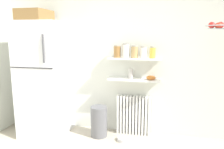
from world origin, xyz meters
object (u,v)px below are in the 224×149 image
object	(u,v)px
storage_jar_4	(153,52)
vase	(131,74)
storage_jar_0	(117,51)
shelf_bowl	(151,78)
trash_bin	(99,121)
refrigerator	(44,77)
storage_jar_2	(135,52)
storage_jar_3	(143,52)
pet_food_bowl	(123,139)
radiator	(134,115)
hanging_fruit_basket	(218,26)
storage_jar_1	(126,51)

from	to	relation	value
storage_jar_4	vase	bearing A→B (deg)	180.00
storage_jar_0	vase	bearing A→B (deg)	0.00
shelf_bowl	trash_bin	xyz separation A→B (m)	(-0.80, -0.18, -0.72)
refrigerator	shelf_bowl	size ratio (longest dim) A/B	13.71
storage_jar_2	storage_jar_3	size ratio (longest dim) A/B	1.06
storage_jar_0	vase	distance (m)	0.42
refrigerator	vase	xyz separation A→B (m)	(1.38, 0.24, 0.06)
refrigerator	pet_food_bowl	xyz separation A→B (m)	(1.30, -0.02, -0.93)
storage_jar_0	storage_jar_2	size ratio (longest dim) A/B	1.02
storage_jar_2	radiator	bearing A→B (deg)	90.00
trash_bin	hanging_fruit_basket	xyz separation A→B (m)	(1.63, -0.13, 1.49)
storage_jar_2	hanging_fruit_basket	world-z (taller)	hanging_fruit_basket
storage_jar_4	hanging_fruit_basket	distance (m)	0.95
storage_jar_1	vase	size ratio (longest dim) A/B	1.39
storage_jar_2	hanging_fruit_basket	distance (m)	1.19
storage_jar_3	pet_food_bowl	world-z (taller)	storage_jar_3
storage_jar_0	refrigerator	bearing A→B (deg)	-168.06
storage_jar_0	hanging_fruit_basket	bearing A→B (deg)	-12.81
storage_jar_1	storage_jar_0	bearing A→B (deg)	180.00
storage_jar_3	refrigerator	bearing A→B (deg)	-171.15
refrigerator	storage_jar_3	xyz separation A→B (m)	(1.56, 0.24, 0.41)
radiator	hanging_fruit_basket	xyz separation A→B (m)	(1.09, -0.34, 1.42)
refrigerator	storage_jar_0	xyz separation A→B (m)	(1.15, 0.24, 0.42)
storage_jar_4	vase	xyz separation A→B (m)	(-0.33, 0.00, -0.34)
refrigerator	storage_jar_0	size ratio (longest dim) A/B	10.10
trash_bin	hanging_fruit_basket	bearing A→B (deg)	-4.59
storage_jar_4	trash_bin	size ratio (longest dim) A/B	0.37
vase	storage_jar_3	bearing A→B (deg)	-0.00
trash_bin	shelf_bowl	bearing A→B (deg)	12.69
storage_jar_1	shelf_bowl	world-z (taller)	storage_jar_1
storage_jar_0	storage_jar_1	xyz separation A→B (m)	(0.14, 0.00, 0.01)
storage_jar_1	storage_jar_2	distance (m)	0.14
storage_jar_0	pet_food_bowl	distance (m)	1.38
vase	radiator	bearing A→B (deg)	30.03
radiator	pet_food_bowl	world-z (taller)	radiator
storage_jar_1	storage_jar_4	xyz separation A→B (m)	(0.41, -0.00, -0.02)
storage_jar_1	pet_food_bowl	distance (m)	1.38
shelf_bowl	pet_food_bowl	size ratio (longest dim) A/B	0.82
storage_jar_2	vase	bearing A→B (deg)	-180.00
refrigerator	storage_jar_3	size ratio (longest dim) A/B	10.91
storage_jar_4	storage_jar_3	bearing A→B (deg)	180.00
storage_jar_3	storage_jar_4	distance (m)	0.14
radiator	shelf_bowl	xyz separation A→B (m)	(0.26, -0.03, 0.65)
storage_jar_0	storage_jar_1	size ratio (longest dim) A/B	0.88
radiator	storage_jar_1	world-z (taller)	storage_jar_1
radiator	storage_jar_3	distance (m)	1.05
storage_jar_0	shelf_bowl	distance (m)	0.67
storage_jar_0	hanging_fruit_basket	distance (m)	1.45
refrigerator	storage_jar_0	bearing A→B (deg)	11.94
shelf_bowl	hanging_fruit_basket	world-z (taller)	hanging_fruit_basket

